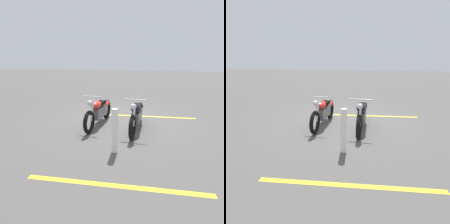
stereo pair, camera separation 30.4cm
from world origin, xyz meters
TOP-DOWN VIEW (x-y plane):
  - ground_plane at (0.00, 0.00)m, footprint 60.00×60.00m
  - motorcycle_bright_foreground at (0.43, -0.62)m, footprint 2.23×0.62m
  - motorcycle_dark_foreground at (0.55, 0.61)m, footprint 2.23×0.62m
  - bollard_post at (2.21, 0.35)m, footprint 0.14×0.14m
  - parking_stripe_near at (-0.90, 0.94)m, footprint 0.42×3.20m
  - parking_stripe_mid at (3.42, 0.67)m, footprint 0.42×3.20m

SIDE VIEW (x-z plane):
  - ground_plane at x=0.00m, z-range 0.00..0.00m
  - parking_stripe_near at x=-0.90m, z-range 0.00..0.01m
  - parking_stripe_mid at x=3.42m, z-range 0.00..0.01m
  - motorcycle_bright_foreground at x=0.43m, z-range -0.06..0.98m
  - motorcycle_dark_foreground at x=0.55m, z-range -0.06..0.98m
  - bollard_post at x=2.21m, z-range 0.00..1.03m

